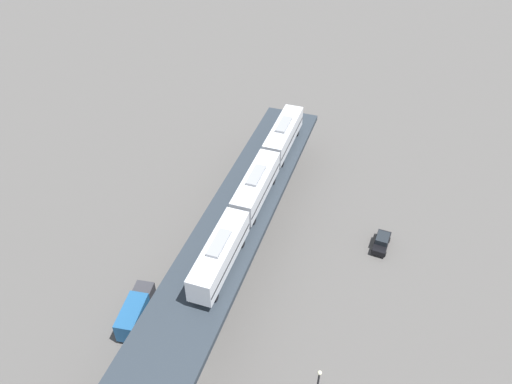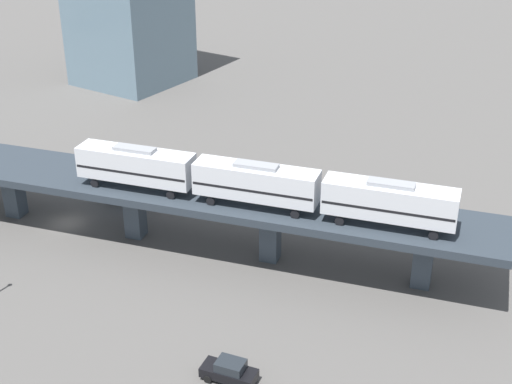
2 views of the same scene
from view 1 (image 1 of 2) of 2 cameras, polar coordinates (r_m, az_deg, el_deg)
name	(u,v)px [view 1 (image 1 of 2)]	position (r m, az deg, el deg)	size (l,w,h in m)	color
ground_plane	(178,371)	(58.32, -8.92, -19.59)	(400.00, 400.00, 0.00)	#514F4C
elevated_viaduct	(173,341)	(53.66, -9.47, -16.41)	(32.12, 91.00, 6.51)	#283039
subway_train	(256,186)	(64.39, 0.00, 0.71)	(12.41, 36.64, 4.45)	silver
street_car_black	(382,242)	(70.43, 14.18, -5.54)	(2.63, 4.67, 1.89)	black
delivery_truck	(136,311)	(61.47, -13.58, -13.11)	(4.87, 7.51, 3.20)	#333338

